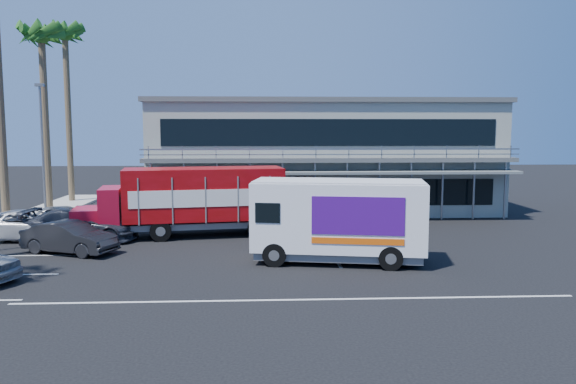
{
  "coord_description": "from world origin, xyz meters",
  "views": [
    {
      "loc": [
        -1.12,
        -23.34,
        5.43
      ],
      "look_at": [
        0.21,
        4.3,
        2.3
      ],
      "focal_mm": 35.0,
      "sensor_mm": 36.0,
      "label": 1
    }
  ],
  "objects": [
    {
      "name": "red_truck",
      "position": [
        -4.7,
        4.89,
        1.9
      ],
      "size": [
        10.5,
        3.91,
        3.46
      ],
      "rotation": [
        0.0,
        0.0,
        0.15
      ],
      "color": "#A80D24",
      "rests_on": "ground"
    },
    {
      "name": "white_van",
      "position": [
        1.99,
        -1.03,
        1.79
      ],
      "size": [
        7.2,
        3.54,
        3.37
      ],
      "rotation": [
        0.0,
        0.0,
        -0.18
      ],
      "color": "white",
      "rests_on": "ground"
    },
    {
      "name": "parked_car_c",
      "position": [
        -12.5,
        4.4,
        0.73
      ],
      "size": [
        5.32,
        2.6,
        1.46
      ],
      "primitive_type": "imported",
      "rotation": [
        0.0,
        0.0,
        1.53
      ],
      "color": "silver",
      "rests_on": "ground"
    },
    {
      "name": "parked_car_b",
      "position": [
        -9.5,
        1.2,
        0.7
      ],
      "size": [
        4.49,
        2.95,
        1.4
      ],
      "primitive_type": "imported",
      "rotation": [
        0.0,
        0.0,
        1.19
      ],
      "color": "black",
      "rests_on": "ground"
    },
    {
      "name": "parked_car_e",
      "position": [
        -11.75,
        7.2,
        0.68
      ],
      "size": [
        4.29,
        2.78,
        1.36
      ],
      "primitive_type": "imported",
      "rotation": [
        0.0,
        0.0,
        1.89
      ],
      "color": "slate",
      "rests_on": "ground"
    },
    {
      "name": "building",
      "position": [
        3.0,
        14.94,
        3.66
      ],
      "size": [
        22.4,
        12.0,
        7.3
      ],
      "color": "#989E91",
      "rests_on": "ground"
    },
    {
      "name": "palm_f",
      "position": [
        -15.1,
        18.5,
        11.47
      ],
      "size": [
        2.8,
        2.8,
        13.25
      ],
      "color": "brown",
      "rests_on": "ground"
    },
    {
      "name": "ground",
      "position": [
        0.0,
        0.0,
        0.0
      ],
      "size": [
        120.0,
        120.0,
        0.0
      ],
      "primitive_type": "plane",
      "color": "black",
      "rests_on": "ground"
    },
    {
      "name": "palm_e",
      "position": [
        -14.7,
        13.0,
        10.57
      ],
      "size": [
        2.8,
        2.8,
        12.25
      ],
      "color": "brown",
      "rests_on": "ground"
    },
    {
      "name": "light_pole_far",
      "position": [
        -14.2,
        11.0,
        4.5
      ],
      "size": [
        0.5,
        0.25,
        8.09
      ],
      "color": "gray",
      "rests_on": "ground"
    },
    {
      "name": "parked_car_d",
      "position": [
        -9.86,
        4.0,
        0.79
      ],
      "size": [
        5.61,
        2.67,
        1.58
      ],
      "primitive_type": "imported",
      "rotation": [
        0.0,
        0.0,
        1.49
      ],
      "color": "#2A2E39",
      "rests_on": "ground"
    }
  ]
}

